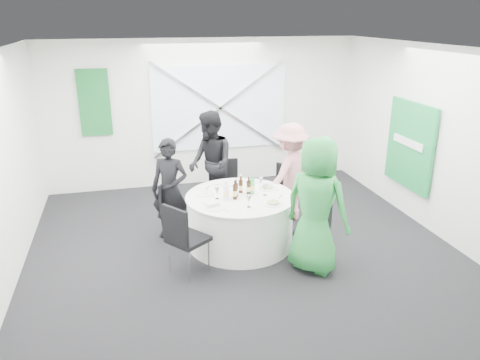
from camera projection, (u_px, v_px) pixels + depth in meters
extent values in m
plane|color=black|center=(243.00, 250.00, 6.73)|extent=(6.00, 6.00, 0.00)
plane|color=silver|center=(244.00, 49.00, 5.79)|extent=(6.00, 6.00, 0.00)
plane|color=white|center=(204.00, 113.00, 9.00)|extent=(6.00, 0.00, 6.00)
plane|color=white|center=(345.00, 268.00, 3.52)|extent=(6.00, 0.00, 6.00)
plane|color=white|center=(0.00, 175.00, 5.57)|extent=(0.00, 6.00, 6.00)
plane|color=white|center=(438.00, 142.00, 6.96)|extent=(0.00, 6.00, 6.00)
cube|color=silver|center=(220.00, 108.00, 9.00)|extent=(2.60, 0.03, 1.60)
cube|color=silver|center=(220.00, 108.00, 8.96)|extent=(2.63, 0.05, 1.84)
cube|color=silver|center=(220.00, 108.00, 8.96)|extent=(2.63, 0.05, 1.84)
cube|color=#115925|center=(94.00, 103.00, 8.39)|extent=(0.55, 0.04, 1.20)
cube|color=#1A9043|center=(410.00, 145.00, 7.56)|extent=(0.05, 1.20, 1.40)
cylinder|color=white|center=(240.00, 221.00, 6.79)|extent=(1.52, 1.52, 0.74)
cylinder|color=white|center=(240.00, 196.00, 6.66)|extent=(1.56, 1.56, 0.02)
cube|color=black|center=(228.00, 191.00, 7.68)|extent=(0.45, 0.45, 0.05)
cube|color=black|center=(226.00, 172.00, 7.78)|extent=(0.41, 0.06, 0.46)
cylinder|color=silver|center=(236.00, 200.00, 7.96)|extent=(0.02, 0.02, 0.44)
cylinder|color=silver|center=(216.00, 201.00, 7.89)|extent=(0.02, 0.02, 0.44)
cylinder|color=silver|center=(240.00, 208.00, 7.63)|extent=(0.02, 0.02, 0.44)
cylinder|color=silver|center=(219.00, 209.00, 7.57)|extent=(0.02, 0.02, 0.44)
cube|color=black|center=(177.00, 211.00, 7.01)|extent=(0.53, 0.53, 0.05)
cube|color=black|center=(165.00, 195.00, 6.97)|extent=(0.21, 0.34, 0.42)
cylinder|color=silver|center=(172.00, 219.00, 7.26)|extent=(0.02, 0.02, 0.40)
cylinder|color=silver|center=(164.00, 227.00, 6.97)|extent=(0.02, 0.02, 0.40)
cylinder|color=silver|center=(191.00, 221.00, 7.19)|extent=(0.02, 0.02, 0.40)
cylinder|color=silver|center=(184.00, 230.00, 6.90)|extent=(0.02, 0.02, 0.40)
cube|color=black|center=(280.00, 194.00, 7.60)|extent=(0.57, 0.57, 0.05)
cube|color=black|center=(287.00, 177.00, 7.66)|extent=(0.28, 0.33, 0.44)
cylinder|color=silver|center=(293.00, 207.00, 7.71)|extent=(0.02, 0.02, 0.42)
cylinder|color=silver|center=(276.00, 202.00, 7.89)|extent=(0.02, 0.02, 0.42)
cylinder|color=silver|center=(283.00, 213.00, 7.45)|extent=(0.02, 0.02, 0.42)
cylinder|color=silver|center=(266.00, 208.00, 7.64)|extent=(0.02, 0.02, 0.42)
cube|color=black|center=(312.00, 231.00, 6.32)|extent=(0.58, 0.58, 0.05)
cube|color=black|center=(327.00, 217.00, 6.16)|extent=(0.28, 0.32, 0.44)
cylinder|color=silver|center=(319.00, 254.00, 6.19)|extent=(0.02, 0.02, 0.42)
cylinder|color=silver|center=(326.00, 243.00, 6.47)|extent=(0.02, 0.02, 0.42)
cylinder|color=silver|center=(295.00, 248.00, 6.33)|extent=(0.02, 0.02, 0.42)
cylinder|color=silver|center=(303.00, 239.00, 6.61)|extent=(0.02, 0.02, 0.42)
cube|color=black|center=(188.00, 239.00, 5.99)|extent=(0.62, 0.62, 0.05)
cube|color=black|center=(175.00, 226.00, 5.75)|extent=(0.29, 0.37, 0.48)
cylinder|color=silver|center=(169.00, 258.00, 6.06)|extent=(0.02, 0.02, 0.46)
cylinder|color=silver|center=(189.00, 267.00, 5.84)|extent=(0.02, 0.02, 0.46)
cylinder|color=silver|center=(189.00, 247.00, 6.32)|extent=(0.02, 0.02, 0.46)
cylinder|color=silver|center=(209.00, 256.00, 6.10)|extent=(0.02, 0.02, 0.46)
imported|color=black|center=(170.00, 190.00, 6.88)|extent=(0.66, 0.58, 1.53)
imported|color=black|center=(211.00, 164.00, 7.70)|extent=(0.59, 0.91, 1.75)
imported|color=#D4898B|center=(290.00, 173.00, 7.44)|extent=(1.15, 0.98, 1.62)
imported|color=green|center=(316.00, 206.00, 5.95)|extent=(1.01, 1.05, 1.81)
cylinder|color=white|center=(230.00, 184.00, 7.12)|extent=(0.26, 0.26, 0.01)
cylinder|color=white|center=(206.00, 193.00, 6.73)|extent=(0.27, 0.27, 0.01)
cylinder|color=white|center=(268.00, 188.00, 6.94)|extent=(0.25, 0.25, 0.01)
cylinder|color=#8EA056|center=(268.00, 187.00, 6.93)|extent=(0.16, 0.16, 0.02)
cylinder|color=white|center=(273.00, 204.00, 6.36)|extent=(0.26, 0.26, 0.01)
cylinder|color=#8EA056|center=(273.00, 202.00, 6.36)|extent=(0.17, 0.17, 0.02)
cylinder|color=white|center=(216.00, 207.00, 6.24)|extent=(0.27, 0.27, 0.01)
cube|color=white|center=(212.00, 204.00, 6.27)|extent=(0.20, 0.16, 0.05)
cylinder|color=#331909|center=(236.00, 190.00, 6.61)|extent=(0.06, 0.06, 0.20)
cylinder|color=#331909|center=(236.00, 181.00, 6.56)|extent=(0.02, 0.02, 0.06)
cylinder|color=#ECD97D|center=(236.00, 191.00, 6.61)|extent=(0.06, 0.06, 0.07)
cylinder|color=#331909|center=(241.00, 186.00, 6.75)|extent=(0.06, 0.06, 0.19)
cylinder|color=#331909|center=(241.00, 178.00, 6.71)|extent=(0.02, 0.02, 0.06)
cylinder|color=#ECD97D|center=(241.00, 188.00, 6.76)|extent=(0.06, 0.06, 0.07)
cylinder|color=#331909|center=(249.00, 188.00, 6.69)|extent=(0.06, 0.06, 0.20)
cylinder|color=#331909|center=(249.00, 179.00, 6.65)|extent=(0.02, 0.02, 0.06)
cylinder|color=#ECD97D|center=(249.00, 189.00, 6.70)|extent=(0.06, 0.06, 0.07)
cylinder|color=#331909|center=(235.00, 192.00, 6.51)|extent=(0.06, 0.06, 0.22)
cylinder|color=#331909|center=(235.00, 182.00, 6.46)|extent=(0.02, 0.02, 0.06)
cylinder|color=#ECD97D|center=(235.00, 193.00, 6.52)|extent=(0.06, 0.06, 0.08)
cylinder|color=#45B45F|center=(252.00, 186.00, 6.71)|extent=(0.08, 0.08, 0.23)
cylinder|color=#45B45F|center=(252.00, 177.00, 6.66)|extent=(0.03, 0.03, 0.06)
cylinder|color=#ECD97D|center=(252.00, 188.00, 6.71)|extent=(0.08, 0.08, 0.08)
cylinder|color=white|center=(226.00, 193.00, 6.49)|extent=(0.08, 0.08, 0.21)
cylinder|color=white|center=(226.00, 184.00, 6.45)|extent=(0.03, 0.03, 0.06)
cylinder|color=#ECD97D|center=(226.00, 194.00, 6.50)|extent=(0.08, 0.08, 0.07)
cylinder|color=white|center=(241.00, 186.00, 7.05)|extent=(0.06, 0.06, 0.00)
cylinder|color=white|center=(241.00, 182.00, 7.03)|extent=(0.01, 0.01, 0.10)
cone|color=white|center=(241.00, 178.00, 7.01)|extent=(0.07, 0.07, 0.08)
cylinder|color=white|center=(249.00, 207.00, 6.27)|extent=(0.06, 0.06, 0.00)
cylinder|color=white|center=(249.00, 203.00, 6.26)|extent=(0.01, 0.01, 0.10)
cone|color=white|center=(249.00, 198.00, 6.23)|extent=(0.07, 0.07, 0.08)
cylinder|color=white|center=(261.00, 188.00, 6.94)|extent=(0.06, 0.06, 0.00)
cylinder|color=white|center=(261.00, 185.00, 6.92)|extent=(0.01, 0.01, 0.10)
cone|color=white|center=(261.00, 180.00, 6.90)|extent=(0.07, 0.07, 0.08)
cylinder|color=white|center=(217.00, 199.00, 6.56)|extent=(0.06, 0.06, 0.00)
cylinder|color=white|center=(217.00, 195.00, 6.54)|extent=(0.01, 0.01, 0.10)
cone|color=white|center=(217.00, 190.00, 6.51)|extent=(0.07, 0.07, 0.08)
cylinder|color=white|center=(265.00, 195.00, 6.69)|extent=(0.06, 0.06, 0.00)
cylinder|color=white|center=(265.00, 192.00, 6.67)|extent=(0.01, 0.01, 0.10)
cone|color=white|center=(265.00, 187.00, 6.64)|extent=(0.07, 0.07, 0.08)
cube|color=silver|center=(205.00, 205.00, 6.35)|extent=(0.10, 0.13, 0.01)
cube|color=silver|center=(225.00, 211.00, 6.15)|extent=(0.10, 0.13, 0.01)
cube|color=silver|center=(272.00, 206.00, 6.30)|extent=(0.11, 0.13, 0.01)
cube|color=silver|center=(280.00, 197.00, 6.62)|extent=(0.10, 0.13, 0.01)
cube|color=silver|center=(275.00, 189.00, 6.89)|extent=(0.08, 0.14, 0.01)
cube|color=silver|center=(256.00, 183.00, 7.15)|extent=(0.09, 0.13, 0.01)
cube|color=silver|center=(246.00, 182.00, 7.20)|extent=(0.15, 0.03, 0.01)
cube|color=silver|center=(217.00, 184.00, 7.09)|extent=(0.15, 0.03, 0.01)
cube|color=silver|center=(208.00, 188.00, 6.96)|extent=(0.09, 0.14, 0.01)
cube|color=silver|center=(200.00, 195.00, 6.68)|extent=(0.10, 0.13, 0.01)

